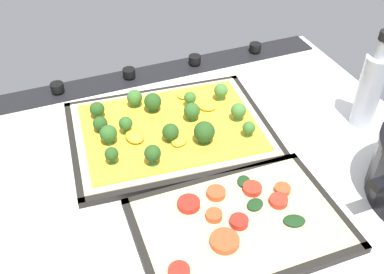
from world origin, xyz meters
TOP-DOWN VIEW (x-y plane):
  - ground_plane at (0.00, 0.00)cm, footprint 78.55×70.82cm
  - stove_control_panel at (0.00, -31.91)cm, footprint 75.41×7.00cm
  - baking_tray_front at (5.85, -10.31)cm, footprint 39.77×31.56cm
  - broccoli_pizza at (6.09, -10.28)cm, footprint 37.17×28.96cm
  - baking_tray_back at (3.55, 14.96)cm, footprint 32.14×22.39cm
  - veggie_pizza_back at (3.65, 14.72)cm, footprint 29.70×19.95cm
  - oil_bottle at (-30.28, 0.22)cm, footprint 4.51×4.51cm

SIDE VIEW (x-z plane):
  - ground_plane at x=0.00cm, z-range -3.00..0.00cm
  - baking_tray_front at x=5.85cm, z-range -0.29..1.01cm
  - baking_tray_back at x=3.55cm, z-range -0.27..1.03cm
  - stove_control_panel at x=0.00cm, z-range -0.75..1.85cm
  - veggie_pizza_back at x=3.65cm, z-range 0.16..2.06cm
  - broccoli_pizza at x=6.09cm, z-range -0.94..4.74cm
  - oil_bottle at x=-30.28cm, z-range -1.85..17.76cm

